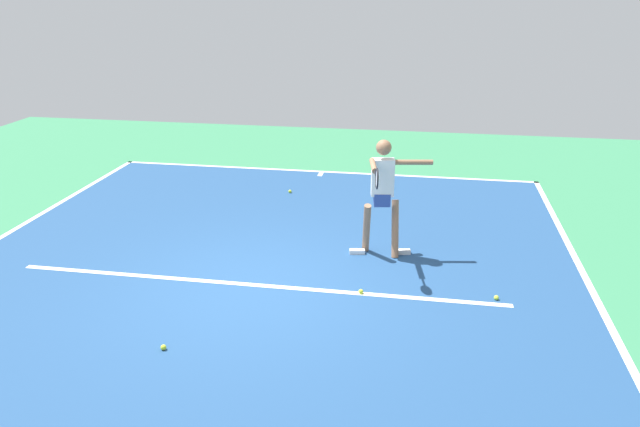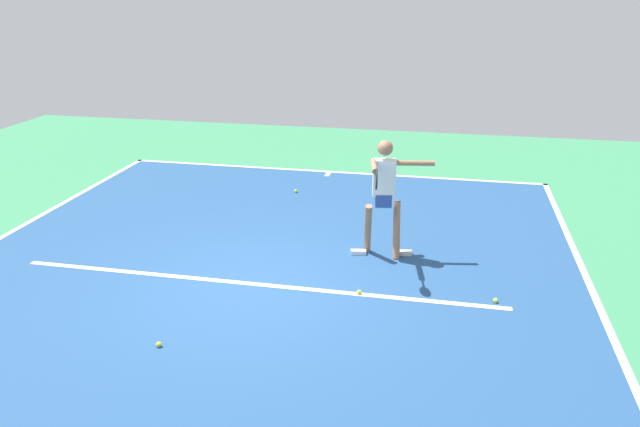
% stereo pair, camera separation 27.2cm
% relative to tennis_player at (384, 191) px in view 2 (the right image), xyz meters
% --- Properties ---
extents(ground_plane, '(20.57, 20.57, 0.00)m').
position_rel_tennis_player_xyz_m(ground_plane, '(1.68, 1.45, -1.08)').
color(ground_plane, '#388456').
extents(court_surface, '(9.46, 11.72, 0.00)m').
position_rel_tennis_player_xyz_m(court_surface, '(1.68, 1.45, -1.07)').
color(court_surface, navy).
rests_on(court_surface, ground_plane).
extents(court_line_baseline_near, '(9.46, 0.10, 0.01)m').
position_rel_tennis_player_xyz_m(court_line_baseline_near, '(1.68, -4.36, -1.07)').
color(court_line_baseline_near, white).
rests_on(court_line_baseline_near, ground_plane).
extents(court_line_sideline_left, '(0.10, 11.72, 0.01)m').
position_rel_tennis_player_xyz_m(court_line_sideline_left, '(-3.00, 1.45, -1.07)').
color(court_line_sideline_left, white).
rests_on(court_line_sideline_left, ground_plane).
extents(court_line_service, '(7.09, 0.10, 0.01)m').
position_rel_tennis_player_xyz_m(court_line_service, '(1.68, 1.35, -1.07)').
color(court_line_service, white).
rests_on(court_line_service, ground_plane).
extents(court_line_centre_mark, '(0.10, 0.30, 0.01)m').
position_rel_tennis_player_xyz_m(court_line_centre_mark, '(1.68, -4.16, -1.07)').
color(court_line_centre_mark, white).
rests_on(court_line_centre_mark, ground_plane).
extents(tennis_player, '(1.22, 1.32, 1.86)m').
position_rel_tennis_player_xyz_m(tennis_player, '(0.00, 0.00, 0.00)').
color(tennis_player, '#9E7051').
rests_on(tennis_player, ground_plane).
extents(tennis_ball_by_baseline, '(0.07, 0.07, 0.07)m').
position_rel_tennis_player_xyz_m(tennis_ball_by_baseline, '(0.16, 1.35, -1.04)').
color(tennis_ball_by_baseline, '#CCE033').
rests_on(tennis_ball_by_baseline, ground_plane).
extents(tennis_ball_far_corner, '(0.07, 0.07, 0.07)m').
position_rel_tennis_player_xyz_m(tennis_ball_far_corner, '(2.28, 3.13, -1.04)').
color(tennis_ball_far_corner, '#CCE033').
rests_on(tennis_ball_far_corner, ground_plane).
extents(tennis_ball_by_sideline, '(0.07, 0.07, 0.07)m').
position_rel_tennis_player_xyz_m(tennis_ball_by_sideline, '(-1.66, 1.21, -1.04)').
color(tennis_ball_by_sideline, '#C6E53D').
rests_on(tennis_ball_by_sideline, ground_plane).
extents(tennis_ball_centre_court, '(0.07, 0.07, 0.07)m').
position_rel_tennis_player_xyz_m(tennis_ball_centre_court, '(2.07, -2.75, -1.04)').
color(tennis_ball_centre_court, '#CCE033').
rests_on(tennis_ball_centre_court, ground_plane).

